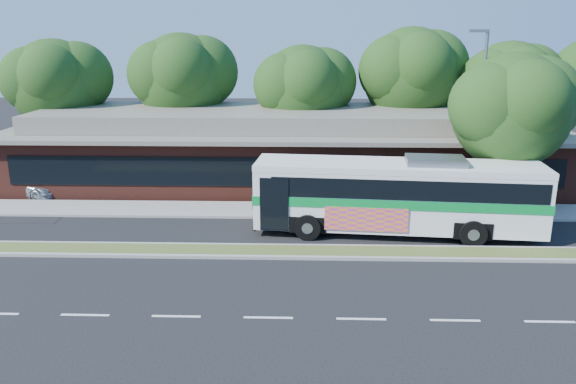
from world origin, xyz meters
name	(u,v)px	position (x,y,z in m)	size (l,w,h in m)	color
ground	(276,258)	(0.00, 0.00, 0.00)	(120.00, 120.00, 0.00)	black
median_strip	(277,251)	(0.00, 0.60, 0.07)	(26.00, 1.10, 0.15)	#3C4E21
sidewalk	(282,210)	(0.00, 6.40, 0.06)	(44.00, 2.60, 0.12)	gray
plaza_building	(286,146)	(0.00, 12.99, 2.13)	(33.20, 11.20, 4.45)	#57241B
lamp_post	(479,119)	(9.56, 6.00, 4.90)	(0.93, 0.18, 9.07)	slate
tree_bg_a	(63,82)	(-14.58, 15.14, 5.87)	(6.47, 5.80, 8.63)	black
tree_bg_b	(189,77)	(-6.57, 16.14, 6.14)	(6.69, 6.00, 9.00)	black
tree_bg_c	(309,87)	(1.40, 15.13, 5.59)	(6.24, 5.60, 8.26)	black
tree_bg_d	(417,73)	(8.45, 16.15, 6.42)	(6.91, 6.20, 9.37)	black
tree_bg_e	(514,85)	(14.42, 15.14, 5.74)	(6.47, 5.80, 8.50)	black
transit_bus	(399,191)	(5.40, 3.22, 2.01)	(13.04, 3.89, 3.61)	silver
sedan	(26,185)	(-14.67, 8.98, 0.62)	(1.75, 4.30, 1.25)	silver
sidewalk_tree	(519,108)	(11.40, 5.97, 5.44)	(6.21, 5.57, 8.09)	black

